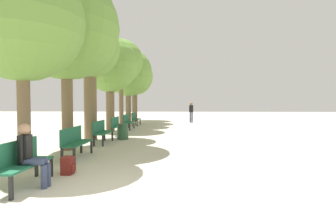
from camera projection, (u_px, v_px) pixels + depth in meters
The scene contains 18 objects.
ground_plane at pixel (122, 202), 4.45m from camera, with size 80.00×80.00×0.00m, color beige.
bench_row_0 at pixel (21, 160), 5.23m from camera, with size 0.44×1.52×0.92m.
bench_row_1 at pixel (75, 140), 7.95m from camera, with size 0.44×1.52×0.92m.
bench_row_2 at pixel (101, 130), 10.67m from camera, with size 0.44×1.52×0.92m.
bench_row_3 at pixel (117, 125), 13.39m from camera, with size 0.44×1.52×0.92m.
bench_row_4 at pixel (128, 121), 16.11m from camera, with size 0.44×1.52×0.92m.
bench_row_5 at pixel (135, 118), 18.83m from camera, with size 0.44×1.52×0.92m.
tree_row_0 at pixel (22, 21), 6.55m from camera, with size 3.08×3.08×5.29m.
tree_row_1 at pixel (66, 28), 9.11m from camera, with size 3.69×3.69×6.15m.
tree_row_2 at pixel (90, 51), 11.53m from camera, with size 2.62×2.62×5.38m.
tree_row_3 at pixel (110, 65), 14.88m from camera, with size 3.16×3.16×5.40m.
tree_row_4 at pixel (121, 62), 17.73m from camera, with size 2.97×2.97×5.94m.
tree_row_5 at pixel (128, 73), 20.22m from camera, with size 3.70×3.70×5.83m.
tree_row_6 at pixel (135, 77), 23.13m from camera, with size 3.26×3.26×5.54m.
person_seated at pixel (31, 153), 5.18m from camera, with size 0.58×0.33×1.28m.
backpack at pixel (68, 166), 6.15m from camera, with size 0.28×0.29×0.41m.
pedestrian_near at pixel (191, 111), 21.41m from camera, with size 0.34×0.25×1.66m.
trash_bin at pixel (123, 132), 11.84m from camera, with size 0.49×0.49×0.71m.
Camera 1 is at (0.97, -4.35, 1.70)m, focal length 28.00 mm.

